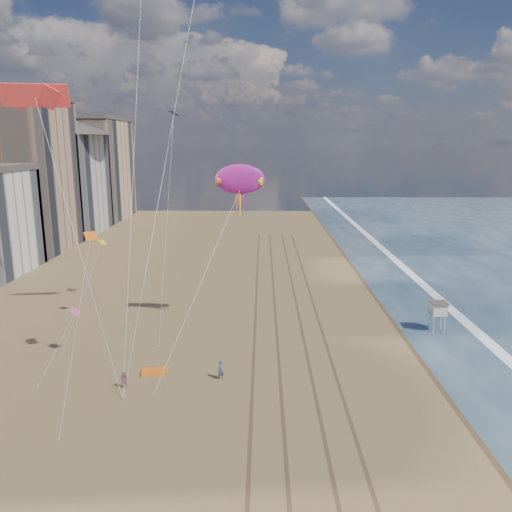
{
  "coord_description": "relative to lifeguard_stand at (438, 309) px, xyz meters",
  "views": [
    {
      "loc": [
        -0.37,
        -21.3,
        20.23
      ],
      "look_at": [
        -1.01,
        26.0,
        9.5
      ],
      "focal_mm": 35.0,
      "sensor_mm": 36.0,
      "label": 1
    }
  ],
  "objects": [
    {
      "name": "wet_sand",
      "position": [
        0.13,
        9.22,
        -2.56
      ],
      "size": [
        260.0,
        260.0,
        0.0
      ],
      "primitive_type": "plane",
      "color": "#42301E",
      "rests_on": "ground"
    },
    {
      "name": "kite_flyer_a",
      "position": [
        -22.83,
        -11.85,
        -1.69
      ],
      "size": [
        0.76,
        0.66,
        1.75
      ],
      "primitive_type": "imported",
      "rotation": [
        0.0,
        0.0,
        0.46
      ],
      "color": "#54566C",
      "rests_on": "ground"
    },
    {
      "name": "small_kites",
      "position": [
        -33.97,
        -3.87,
        10.27
      ],
      "size": [
        9.78,
        14.69,
        19.33
      ],
      "color": "orange",
      "rests_on": "ground"
    },
    {
      "name": "foam",
      "position": [
        4.33,
        9.22,
        -2.56
      ],
      "size": [
        260.0,
        260.0,
        0.0
      ],
      "primitive_type": "plane",
      "color": "white",
      "rests_on": "ground"
    },
    {
      "name": "show_kite",
      "position": [
        -21.61,
        0.06,
        13.97
      ],
      "size": [
        5.71,
        7.92,
        22.38
      ],
      "color": "#9F1887",
      "rests_on": "ground"
    },
    {
      "name": "tracks",
      "position": [
        -16.32,
        -0.78,
        -2.55
      ],
      "size": [
        7.68,
        120.0,
        0.01
      ],
      "color": "brown",
      "rests_on": "ground"
    },
    {
      "name": "buildings",
      "position": [
        -64.6,
        34.81,
        10.99
      ],
      "size": [
        34.72,
        131.35,
        29.0
      ],
      "color": "#C6B284",
      "rests_on": "ground"
    },
    {
      "name": "kite_flyer_b",
      "position": [
        -30.85,
        -13.65,
        -1.82
      ],
      "size": [
        0.87,
        0.77,
        1.48
      ],
      "primitive_type": "imported",
      "rotation": [
        0.0,
        0.0,
        -0.34
      ],
      "color": "brown",
      "rests_on": "ground"
    },
    {
      "name": "grounded_kite",
      "position": [
        -28.94,
        -10.69,
        -2.43
      ],
      "size": [
        2.48,
        1.78,
        0.26
      ],
      "primitive_type": "cube",
      "rotation": [
        0.0,
        0.0,
        0.15
      ],
      "color": "orange",
      "rests_on": "ground"
    },
    {
      "name": "lifeguard_stand",
      "position": [
        0.0,
        0.0,
        0.0
      ],
      "size": [
        1.84,
        1.84,
        3.32
      ],
      "color": "silver",
      "rests_on": "ground"
    }
  ]
}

